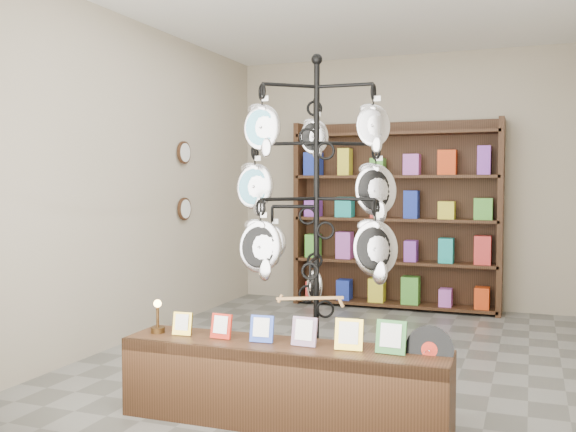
# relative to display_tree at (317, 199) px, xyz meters

# --- Properties ---
(ground) EXTENTS (5.00, 5.00, 0.00)m
(ground) POSITION_rel_display_tree_xyz_m (-0.10, 0.98, -1.37)
(ground) COLOR slate
(ground) RESTS_ON ground
(room_envelope) EXTENTS (5.00, 5.00, 5.00)m
(room_envelope) POSITION_rel_display_tree_xyz_m (-0.10, 0.98, 0.49)
(room_envelope) COLOR #A89C88
(room_envelope) RESTS_ON ground
(display_tree) EXTENTS (1.28, 1.28, 2.36)m
(display_tree) POSITION_rel_display_tree_xyz_m (0.00, 0.00, 0.00)
(display_tree) COLOR black
(display_tree) RESTS_ON ground
(front_shelf) EXTENTS (2.03, 0.46, 0.72)m
(front_shelf) POSITION_rel_display_tree_xyz_m (-0.01, -0.61, -1.11)
(front_shelf) COLOR black
(front_shelf) RESTS_ON ground
(back_shelving) EXTENTS (2.42, 0.36, 2.20)m
(back_shelving) POSITION_rel_display_tree_xyz_m (-0.10, 3.28, -0.34)
(back_shelving) COLOR black
(back_shelving) RESTS_ON ground
(wall_clocks) EXTENTS (0.03, 0.24, 0.84)m
(wall_clocks) POSITION_rel_display_tree_xyz_m (-2.07, 1.78, 0.13)
(wall_clocks) COLOR black
(wall_clocks) RESTS_ON ground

